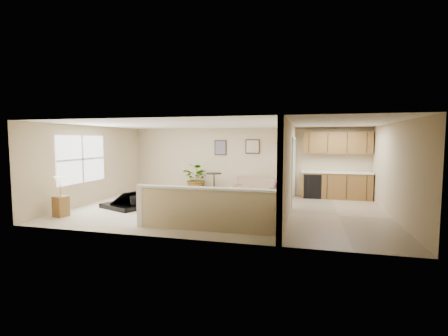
% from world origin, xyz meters
% --- Properties ---
extents(floor, '(9.00, 9.00, 0.00)m').
position_xyz_m(floor, '(0.00, 0.00, 0.00)').
color(floor, beige).
rests_on(floor, ground).
extents(back_wall, '(9.00, 0.04, 2.50)m').
position_xyz_m(back_wall, '(0.00, 3.00, 1.25)').
color(back_wall, tan).
rests_on(back_wall, floor).
extents(front_wall, '(9.00, 0.04, 2.50)m').
position_xyz_m(front_wall, '(0.00, -3.00, 1.25)').
color(front_wall, tan).
rests_on(front_wall, floor).
extents(left_wall, '(0.04, 6.00, 2.50)m').
position_xyz_m(left_wall, '(-4.50, 0.00, 1.25)').
color(left_wall, tan).
rests_on(left_wall, floor).
extents(right_wall, '(0.04, 6.00, 2.50)m').
position_xyz_m(right_wall, '(4.50, 0.00, 1.25)').
color(right_wall, tan).
rests_on(right_wall, floor).
extents(ceiling, '(9.00, 6.00, 0.04)m').
position_xyz_m(ceiling, '(0.00, 0.00, 2.50)').
color(ceiling, white).
rests_on(ceiling, back_wall).
extents(kitchen_vinyl, '(2.70, 6.00, 0.01)m').
position_xyz_m(kitchen_vinyl, '(3.15, 0.00, 0.00)').
color(kitchen_vinyl, gray).
rests_on(kitchen_vinyl, floor).
extents(interior_partition, '(0.18, 5.99, 2.50)m').
position_xyz_m(interior_partition, '(1.80, 0.25, 1.22)').
color(interior_partition, tan).
rests_on(interior_partition, floor).
extents(pony_half_wall, '(3.42, 0.22, 1.00)m').
position_xyz_m(pony_half_wall, '(0.08, -2.30, 0.52)').
color(pony_half_wall, tan).
rests_on(pony_half_wall, floor).
extents(left_window, '(0.05, 2.15, 1.45)m').
position_xyz_m(left_window, '(-4.49, -0.50, 1.45)').
color(left_window, white).
rests_on(left_window, left_wall).
extents(wall_art_left, '(0.48, 0.04, 0.58)m').
position_xyz_m(wall_art_left, '(-0.95, 2.97, 1.75)').
color(wall_art_left, '#3B2815').
rests_on(wall_art_left, back_wall).
extents(wall_mirror, '(0.55, 0.04, 0.55)m').
position_xyz_m(wall_mirror, '(0.30, 2.97, 1.80)').
color(wall_mirror, '#3B2815').
rests_on(wall_mirror, back_wall).
extents(kitchen_cabinets, '(2.36, 0.65, 2.33)m').
position_xyz_m(kitchen_cabinets, '(3.19, 2.73, 0.87)').
color(kitchen_cabinets, olive).
rests_on(kitchen_cabinets, floor).
extents(piano, '(1.83, 1.80, 1.22)m').
position_xyz_m(piano, '(-3.00, -0.34, 0.51)').
color(piano, black).
rests_on(piano, floor).
extents(piano_bench, '(0.46, 0.85, 0.55)m').
position_xyz_m(piano_bench, '(-1.11, -0.42, 0.28)').
color(piano_bench, black).
rests_on(piano_bench, floor).
extents(loveseat, '(1.83, 1.36, 0.89)m').
position_xyz_m(loveseat, '(0.38, 2.48, 0.34)').
color(loveseat, '#A08366').
rests_on(loveseat, floor).
extents(accent_table, '(0.57, 0.57, 0.83)m').
position_xyz_m(accent_table, '(-1.04, 2.37, 0.53)').
color(accent_table, black).
rests_on(accent_table, floor).
extents(palm_plant, '(1.31, 1.23, 1.16)m').
position_xyz_m(palm_plant, '(-1.75, 2.49, 0.57)').
color(palm_plant, black).
rests_on(palm_plant, floor).
extents(small_plant, '(0.35, 0.35, 0.58)m').
position_xyz_m(small_plant, '(1.34, 2.08, 0.24)').
color(small_plant, black).
rests_on(small_plant, floor).
extents(lamp_stand, '(0.38, 0.38, 1.08)m').
position_xyz_m(lamp_stand, '(-4.07, -1.93, 0.46)').
color(lamp_stand, olive).
rests_on(lamp_stand, floor).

